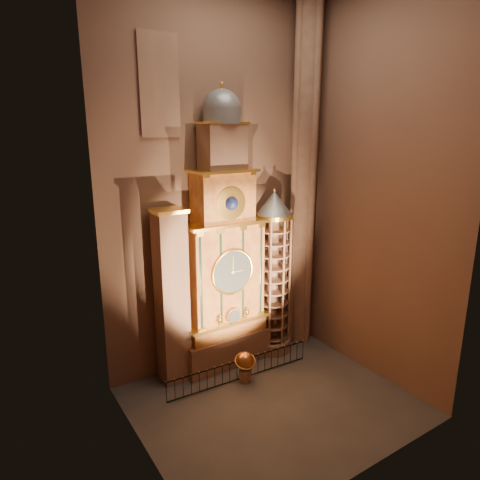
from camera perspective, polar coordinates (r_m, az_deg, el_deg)
floor at (r=24.79m, az=4.25°, el=-20.77°), size 14.00×14.00×0.00m
wall_back at (r=25.45m, az=-3.49°, el=7.05°), size 22.00×0.00×22.00m
wall_left at (r=17.20m, az=-14.02°, el=2.97°), size 0.00×22.00×22.00m
wall_right at (r=25.34m, az=17.56°, el=6.37°), size 0.00×22.00×22.00m
astronomical_clock at (r=25.52m, az=-2.19°, el=-2.87°), size 5.60×2.41×16.70m
portrait_tower at (r=24.60m, az=-9.06°, el=-7.52°), size 1.80×1.60×10.20m
stair_turret at (r=27.61m, az=4.39°, el=-4.61°), size 2.50×2.50×10.80m
gothic_pier at (r=28.16m, az=8.51°, el=7.65°), size 2.04×2.04×22.00m
stained_glass_window at (r=23.85m, az=-10.72°, el=19.58°), size 2.20×0.14×5.20m
celestial_globe at (r=25.87m, az=0.70°, el=-16.21°), size 1.57×1.52×1.80m
iron_railing at (r=26.13m, az=0.09°, el=-16.89°), size 9.16×0.52×1.26m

